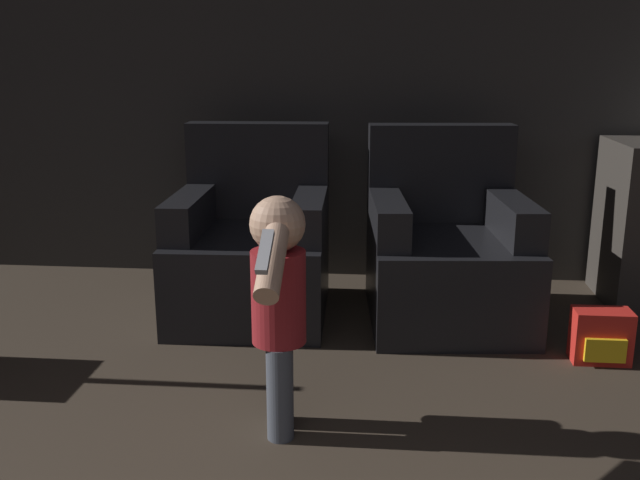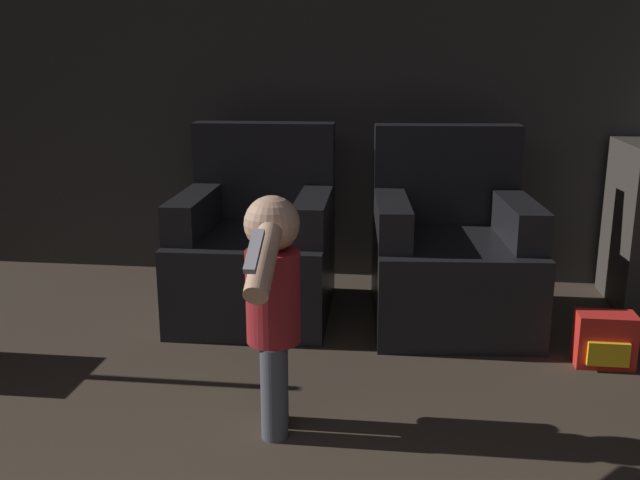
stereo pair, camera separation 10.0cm
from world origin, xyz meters
The scene contains 5 objects.
wall_back centered at (0.00, 4.50, 1.30)m, with size 8.40×0.05×2.60m.
armchair_left centered at (-0.20, 3.78, 0.34)m, with size 0.83×0.92×0.99m.
armchair_right centered at (0.83, 3.78, 0.34)m, with size 0.87×0.96×0.99m.
person_toddler centered at (0.13, 2.50, 0.53)m, with size 0.20×0.61×0.89m.
toy_backpack centered at (1.49, 3.26, 0.12)m, with size 0.26×0.16×0.25m.
Camera 1 is at (0.50, 0.14, 1.37)m, focal length 40.00 mm.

